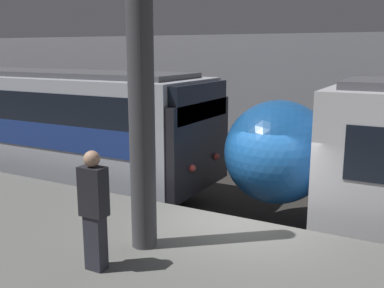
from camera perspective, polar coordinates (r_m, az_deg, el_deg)
ground_plane at (r=9.10m, az=6.07°, el=-15.65°), size 120.00×120.00×0.00m
station_rear_barrier at (r=14.83m, az=16.60°, el=4.26°), size 50.00×0.15×4.70m
support_pillar_near at (r=6.93m, az=-6.39°, el=2.78°), size 0.40×0.40×4.04m
person_waiting at (r=6.53m, az=-12.33°, el=-7.89°), size 0.38×0.24×1.76m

